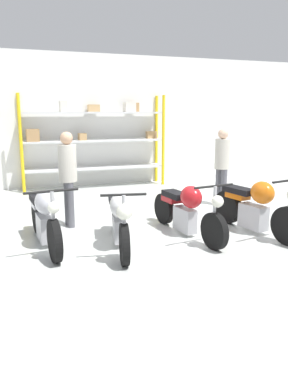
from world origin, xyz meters
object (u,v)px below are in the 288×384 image
Objects in this scene: motorcycle_silver at (44,217)px; motorcycle_white at (120,217)px; motorcycle_red at (187,209)px; motorcycle_orange at (256,207)px; shelving_rack at (94,136)px; person_near_rack at (222,161)px; person_browsing at (68,171)px.

motorcycle_silver is 1.03× the size of motorcycle_white.
motorcycle_red is at bearing 109.56° from motorcycle_white.
motorcycle_orange is (3.46, -0.51, -0.01)m from motorcycle_silver.
person_near_rack is at bearing -53.31° from shelving_rack.
person_browsing reaches higher than motorcycle_red.
person_near_rack reaches higher than motorcycle_white.
motorcycle_white is 0.95× the size of motorcycle_red.
motorcycle_white is 2.38m from motorcycle_orange.
shelving_rack reaches higher than person_browsing.
motorcycle_white is 3.43m from person_near_rack.
motorcycle_orange is at bearing 98.18° from motorcycle_white.
motorcycle_white is at bearing 106.45° from person_browsing.
shelving_rack reaches higher than motorcycle_orange.
motorcycle_orange reaches higher than motorcycle_silver.
motorcycle_white is 1.57m from person_browsing.
shelving_rack is at bearing -171.57° from motorcycle_orange.
shelving_rack is 1.97× the size of motorcycle_orange.
motorcycle_orange is at bearing 65.44° from person_near_rack.
shelving_rack reaches higher than person_near_rack.
motorcycle_silver is at bearing -102.28° from motorcycle_white.
motorcycle_silver is 3.49m from motorcycle_orange.
person_browsing is at bearing -127.28° from motorcycle_orange.
shelving_rack is 4.79m from motorcycle_red.
shelving_rack is 1.88× the size of motorcycle_red.
person_near_rack is at bearing 133.43° from motorcycle_white.
motorcycle_red is 1.23× the size of person_near_rack.
motorcycle_orange is at bearing 147.54° from person_browsing.
motorcycle_red is (0.62, -4.65, -0.96)m from shelving_rack.
motorcycle_orange is 3.33m from person_browsing.
person_near_rack is (1.61, 1.66, 0.55)m from motorcycle_red.
shelving_rack is at bearing -177.03° from motorcycle_white.
motorcycle_silver is at bearing -104.00° from motorcycle_red.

